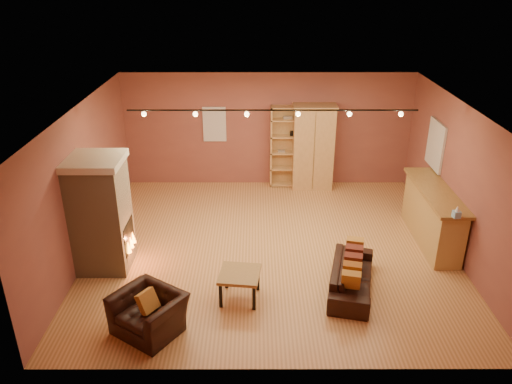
{
  "coord_description": "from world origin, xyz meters",
  "views": [
    {
      "loc": [
        -0.31,
        -8.49,
        5.07
      ],
      "look_at": [
        -0.29,
        0.2,
        1.12
      ],
      "focal_mm": 35.0,
      "sensor_mm": 36.0,
      "label": 1
    }
  ],
  "objects_px": {
    "armoire": "(313,147)",
    "coffee_table": "(240,277)",
    "bar_counter": "(432,215)",
    "loveseat": "(352,271)",
    "armchair": "(148,307)",
    "fireplace": "(101,214)",
    "bookcase": "(287,146)"
  },
  "relations": [
    {
      "from": "fireplace",
      "to": "loveseat",
      "type": "distance_m",
      "value": 4.5
    },
    {
      "from": "bookcase",
      "to": "coffee_table",
      "type": "relative_size",
      "value": 2.81
    },
    {
      "from": "bar_counter",
      "to": "loveseat",
      "type": "xyz_separation_m",
      "value": [
        -1.87,
        -1.66,
        -0.21
      ]
    },
    {
      "from": "fireplace",
      "to": "armchair",
      "type": "height_order",
      "value": "fireplace"
    },
    {
      "from": "bookcase",
      "to": "coffee_table",
      "type": "distance_m",
      "value": 4.92
    },
    {
      "from": "armoire",
      "to": "armchair",
      "type": "height_order",
      "value": "armoire"
    },
    {
      "from": "bookcase",
      "to": "armchair",
      "type": "bearing_deg",
      "value": -113.17
    },
    {
      "from": "armchair",
      "to": "bookcase",
      "type": "bearing_deg",
      "value": 100.83
    },
    {
      "from": "armoire",
      "to": "coffee_table",
      "type": "height_order",
      "value": "armoire"
    },
    {
      "from": "armoire",
      "to": "coffee_table",
      "type": "relative_size",
      "value": 2.9
    },
    {
      "from": "armoire",
      "to": "coffee_table",
      "type": "xyz_separation_m",
      "value": [
        -1.66,
        -4.61,
        -0.63
      ]
    },
    {
      "from": "fireplace",
      "to": "loveseat",
      "type": "bearing_deg",
      "value": -9.99
    },
    {
      "from": "fireplace",
      "to": "armchair",
      "type": "relative_size",
      "value": 1.83
    },
    {
      "from": "fireplace",
      "to": "coffee_table",
      "type": "distance_m",
      "value": 2.76
    },
    {
      "from": "fireplace",
      "to": "loveseat",
      "type": "xyz_separation_m",
      "value": [
        4.37,
        -0.77,
        -0.71
      ]
    },
    {
      "from": "loveseat",
      "to": "armchair",
      "type": "bearing_deg",
      "value": 121.55
    },
    {
      "from": "armchair",
      "to": "coffee_table",
      "type": "height_order",
      "value": "armchair"
    },
    {
      "from": "bar_counter",
      "to": "armchair",
      "type": "bearing_deg",
      "value": -151.98
    },
    {
      "from": "bar_counter",
      "to": "armchair",
      "type": "relative_size",
      "value": 2.02
    },
    {
      "from": "bookcase",
      "to": "coffee_table",
      "type": "bearing_deg",
      "value": -102.3
    },
    {
      "from": "bookcase",
      "to": "armchair",
      "type": "height_order",
      "value": "bookcase"
    },
    {
      "from": "armoire",
      "to": "fireplace",
      "type": "bearing_deg",
      "value": -139.1
    },
    {
      "from": "bar_counter",
      "to": "coffee_table",
      "type": "distance_m",
      "value": 4.23
    },
    {
      "from": "armchair",
      "to": "coffee_table",
      "type": "distance_m",
      "value": 1.56
    },
    {
      "from": "fireplace",
      "to": "bar_counter",
      "type": "distance_m",
      "value": 6.32
    },
    {
      "from": "bookcase",
      "to": "bar_counter",
      "type": "distance_m",
      "value": 3.97
    },
    {
      "from": "bar_counter",
      "to": "loveseat",
      "type": "bearing_deg",
      "value": -138.32
    },
    {
      "from": "bar_counter",
      "to": "armchair",
      "type": "height_order",
      "value": "bar_counter"
    },
    {
      "from": "bar_counter",
      "to": "loveseat",
      "type": "relative_size",
      "value": 1.32
    },
    {
      "from": "armchair",
      "to": "armoire",
      "type": "bearing_deg",
      "value": 94.95
    },
    {
      "from": "loveseat",
      "to": "fireplace",
      "type": "bearing_deg",
      "value": 93.51
    },
    {
      "from": "armoire",
      "to": "bar_counter",
      "type": "distance_m",
      "value": 3.45
    }
  ]
}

